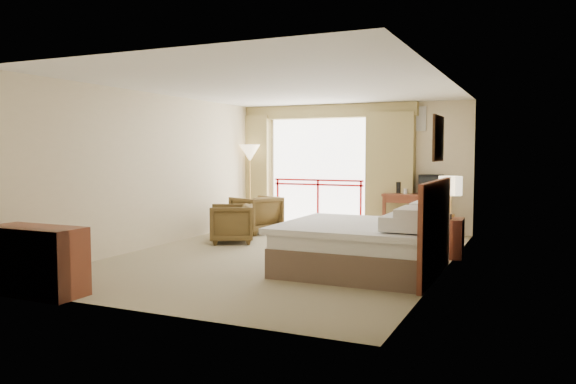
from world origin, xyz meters
The scene contains 29 objects.
floor centered at (0.00, 0.00, 0.00)m, with size 7.00×7.00×0.00m, color gray.
ceiling centered at (0.00, 0.00, 2.70)m, with size 7.00×7.00×0.00m, color white.
wall_back centered at (0.00, 3.50, 1.35)m, with size 5.00×5.00×0.00m, color beige.
wall_front centered at (0.00, -3.50, 1.35)m, with size 5.00×5.00×0.00m, color beige.
wall_left centered at (-2.50, 0.00, 1.35)m, with size 7.00×7.00×0.00m, color beige.
wall_right centered at (2.50, 0.00, 1.35)m, with size 7.00×7.00×0.00m, color beige.
balcony_door centered at (-0.80, 3.48, 1.20)m, with size 2.40×2.40×0.00m, color white.
balcony_railing centered at (-0.80, 3.46, 0.81)m, with size 2.09×0.03×1.02m.
curtain_left centered at (-2.45, 3.35, 1.25)m, with size 1.00×0.26×2.50m, color olive.
curtain_right centered at (0.85, 3.35, 1.25)m, with size 1.00×0.26×2.50m, color olive.
valance centered at (-0.80, 3.38, 2.55)m, with size 4.40×0.22×0.28m, color olive.
hvac_vent centered at (1.30, 3.47, 2.35)m, with size 0.50×0.04×0.50m, color silver.
bed centered at (1.50, -0.60, 0.38)m, with size 2.13×2.06×0.97m.
headboard centered at (2.46, -0.60, 0.65)m, with size 0.06×2.10×1.30m, color maroon.
framed_art centered at (2.47, -0.60, 1.85)m, with size 0.04×0.72×0.60m.
nightstand centered at (2.41, 0.97, 0.31)m, with size 0.44×0.52×0.62m, color maroon.
table_lamp centered at (2.41, 1.02, 1.12)m, with size 0.37×0.37×0.65m.
phone centered at (2.36, 0.82, 0.66)m, with size 0.19×0.15×0.08m, color black.
desk centered at (1.41, 3.30, 0.64)m, with size 1.26×0.61×0.83m.
tv centered at (1.71, 3.24, 1.02)m, with size 0.44×0.35×0.40m.
coffee_maker centered at (1.06, 3.25, 0.94)m, with size 0.11×0.11×0.24m, color black.
cup centered at (1.21, 3.20, 0.88)m, with size 0.08×0.08×0.11m, color white.
wastebasket centered at (0.76, 2.72, 0.13)m, with size 0.21×0.21×0.27m, color black.
armchair_far centered at (-1.64, 2.10, 0.00)m, with size 0.82×0.85×0.77m, color #4C381A.
armchair_near centered at (-1.47, 0.80, 0.00)m, with size 0.76×0.78×0.71m, color #4C381A.
side_table centered at (-1.73, 1.28, 0.37)m, with size 0.49×0.49×0.53m.
book centered at (-1.73, 1.28, 0.54)m, with size 0.17×0.23×0.02m, color white.
floor_lamp centered at (-2.27, 3.02, 1.58)m, with size 0.47×0.47×1.84m.
dresser centered at (-1.65, -3.44, 0.40)m, with size 1.20×0.51×0.80m.
Camera 1 is at (3.72, -8.13, 1.67)m, focal length 35.00 mm.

